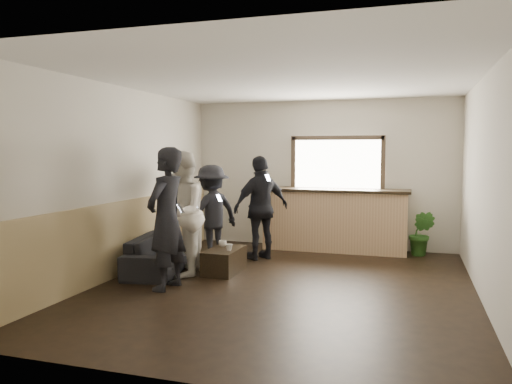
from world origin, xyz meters
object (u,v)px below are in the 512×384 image
(cup_b, at_px, (229,247))
(person_b, at_px, (181,214))
(sofa, at_px, (163,252))
(coffee_table, at_px, (224,261))
(person_c, at_px, (212,212))
(person_d, at_px, (261,208))
(potted_plant, at_px, (422,233))
(bar_counter, at_px, (335,216))
(cup_a, at_px, (223,244))
(person_a, at_px, (166,219))

(cup_b, height_order, person_b, person_b)
(sofa, distance_m, cup_b, 1.12)
(coffee_table, bearing_deg, person_b, -146.88)
(person_c, xyz_separation_m, person_d, (0.80, 0.26, 0.08))
(person_b, distance_m, person_d, 1.64)
(coffee_table, height_order, potted_plant, potted_plant)
(bar_counter, distance_m, cup_b, 2.63)
(cup_a, xyz_separation_m, person_c, (-0.45, 0.66, 0.39))
(potted_plant, xyz_separation_m, person_b, (-3.42, -2.51, 0.52))
(bar_counter, height_order, person_c, bar_counter)
(cup_b, distance_m, person_d, 1.28)
(potted_plant, distance_m, person_a, 4.65)
(sofa, bearing_deg, person_b, -129.82)
(potted_plant, distance_m, person_b, 4.28)
(cup_a, xyz_separation_m, person_d, (0.35, 0.92, 0.47))
(sofa, bearing_deg, person_a, -159.41)
(person_a, bearing_deg, bar_counter, 157.50)
(person_b, distance_m, person_c, 1.18)
(person_b, bearing_deg, cup_b, 96.37)
(person_c, bearing_deg, person_b, 31.78)
(cup_b, distance_m, person_a, 1.23)
(potted_plant, height_order, person_a, person_a)
(person_c, bearing_deg, person_a, 35.86)
(person_d, bearing_deg, person_c, -29.21)
(bar_counter, height_order, cup_b, bar_counter)
(bar_counter, distance_m, person_b, 3.19)
(cup_a, xyz_separation_m, potted_plant, (2.97, 2.00, -0.01))
(sofa, xyz_separation_m, person_a, (0.58, -0.98, 0.68))
(bar_counter, distance_m, potted_plant, 1.56)
(coffee_table, distance_m, cup_a, 0.29)
(bar_counter, xyz_separation_m, potted_plant, (1.54, -0.05, -0.24))
(sofa, xyz_separation_m, cup_a, (0.90, 0.26, 0.14))
(potted_plant, bearing_deg, cup_a, -146.00)
(cup_b, xyz_separation_m, person_b, (-0.66, -0.25, 0.51))
(potted_plant, height_order, person_d, person_d)
(potted_plant, bearing_deg, cup_b, -140.67)
(cup_a, distance_m, person_d, 1.09)
(coffee_table, xyz_separation_m, person_b, (-0.54, -0.35, 0.74))
(cup_b, bearing_deg, sofa, 179.63)
(coffee_table, height_order, cup_b, cup_b)
(bar_counter, relative_size, person_b, 1.46)
(person_c, bearing_deg, cup_a, 66.28)
(cup_b, distance_m, person_c, 1.20)
(bar_counter, relative_size, person_d, 1.53)
(cup_a, bearing_deg, coffee_table, -61.62)
(potted_plant, bearing_deg, person_d, -157.59)
(potted_plant, xyz_separation_m, person_a, (-3.29, -3.24, 0.55))
(sofa, bearing_deg, cup_b, -100.70)
(sofa, xyz_separation_m, coffee_table, (0.99, 0.10, -0.09))
(cup_a, relative_size, person_a, 0.07)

